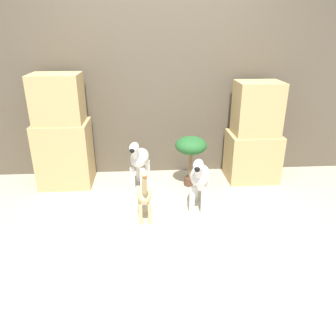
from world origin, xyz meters
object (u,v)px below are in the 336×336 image
Objects in this scene: zebra_right at (200,178)px; zebra_left at (139,160)px; giraffe_figurine at (144,194)px; potted_palm_front at (191,148)px.

zebra_left is at bearing 139.12° from zebra_right.
zebra_right is 0.59m from giraffe_figurine.
potted_palm_front is (-0.02, 0.56, 0.11)m from zebra_right.
giraffe_figurine is at bearing -85.51° from zebra_left.
giraffe_figurine is (-0.56, -0.19, -0.07)m from zebra_right.
zebra_left reaches higher than giraffe_figurine.
zebra_right is 0.81m from zebra_left.
zebra_left is 1.02× the size of potted_palm_front.
zebra_left is 0.73m from giraffe_figurine.
zebra_left is 0.61m from potted_palm_front.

